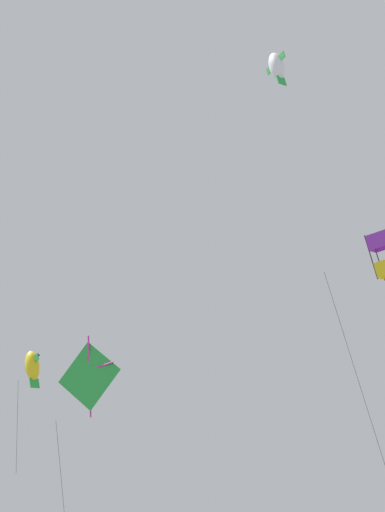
# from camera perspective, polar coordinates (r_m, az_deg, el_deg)

# --- Properties ---
(kite_fish_near_right) EXTENTS (1.16, 0.92, 4.46)m
(kite_fish_near_right) POSITION_cam_1_polar(r_m,az_deg,el_deg) (33.21, -10.02, -6.81)
(kite_fish_near_right) COLOR yellow
(kite_fish_low_drifter) EXTENTS (1.08, 1.01, 1.69)m
(kite_fish_low_drifter) POSITION_cam_1_polar(r_m,az_deg,el_deg) (36.74, 5.30, 11.77)
(kite_fish_low_drifter) COLOR white
(kite_diamond_upper_right) EXTENTS (2.05, 1.84, 10.04)m
(kite_diamond_upper_right) POSITION_cam_1_polar(r_m,az_deg,el_deg) (27.97, -6.51, -7.55)
(kite_diamond_upper_right) COLOR green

